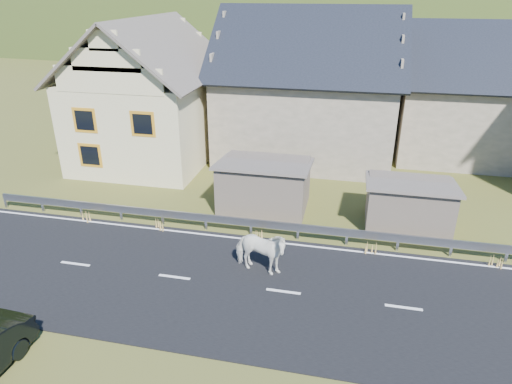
# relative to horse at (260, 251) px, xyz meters

# --- Properties ---
(ground) EXTENTS (160.00, 160.00, 0.00)m
(ground) POSITION_rel_horse_xyz_m (1.04, -0.97, -0.93)
(ground) COLOR #4C511C
(ground) RESTS_ON ground
(road) EXTENTS (60.00, 7.00, 0.04)m
(road) POSITION_rel_horse_xyz_m (1.04, -0.97, -0.91)
(road) COLOR black
(road) RESTS_ON ground
(lane_markings) EXTENTS (60.00, 6.60, 0.01)m
(lane_markings) POSITION_rel_horse_xyz_m (1.04, -0.97, -0.88)
(lane_markings) COLOR silver
(lane_markings) RESTS_ON road
(guardrail) EXTENTS (28.10, 0.09, 0.75)m
(guardrail) POSITION_rel_horse_xyz_m (1.04, 2.71, -0.36)
(guardrail) COLOR #93969B
(guardrail) RESTS_ON ground
(shed_left) EXTENTS (4.30, 3.30, 2.40)m
(shed_left) POSITION_rel_horse_xyz_m (-0.96, 5.53, 0.17)
(shed_left) COLOR #6E5F53
(shed_left) RESTS_ON ground
(shed_right) EXTENTS (3.80, 2.90, 2.20)m
(shed_right) POSITION_rel_horse_xyz_m (5.54, 5.03, 0.07)
(shed_right) COLOR #6E5F53
(shed_right) RESTS_ON ground
(house_cream) EXTENTS (7.80, 9.80, 8.30)m
(house_cream) POSITION_rel_horse_xyz_m (-8.97, 11.02, 3.43)
(house_cream) COLOR beige
(house_cream) RESTS_ON ground
(house_stone_a) EXTENTS (10.80, 9.80, 8.90)m
(house_stone_a) POSITION_rel_horse_xyz_m (0.04, 14.03, 3.71)
(house_stone_a) COLOR tan
(house_stone_a) RESTS_ON ground
(house_stone_b) EXTENTS (9.80, 8.80, 8.10)m
(house_stone_b) POSITION_rel_horse_xyz_m (10.04, 16.03, 3.31)
(house_stone_b) COLOR tan
(house_stone_b) RESTS_ON ground
(mountain) EXTENTS (440.00, 280.00, 260.00)m
(mountain) POSITION_rel_horse_xyz_m (6.04, 179.03, -20.93)
(mountain) COLOR #263112
(mountain) RESTS_ON ground
(conifer_patch) EXTENTS (76.00, 50.00, 28.00)m
(conifer_patch) POSITION_rel_horse_xyz_m (-53.96, 109.03, 5.07)
(conifer_patch) COLOR black
(conifer_patch) RESTS_ON ground
(horse) EXTENTS (1.33, 2.24, 1.77)m
(horse) POSITION_rel_horse_xyz_m (0.00, 0.00, 0.00)
(horse) COLOR white
(horse) RESTS_ON road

